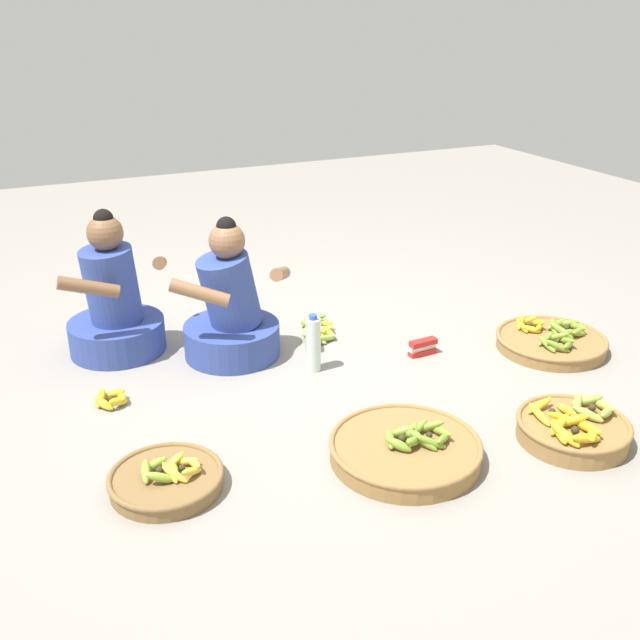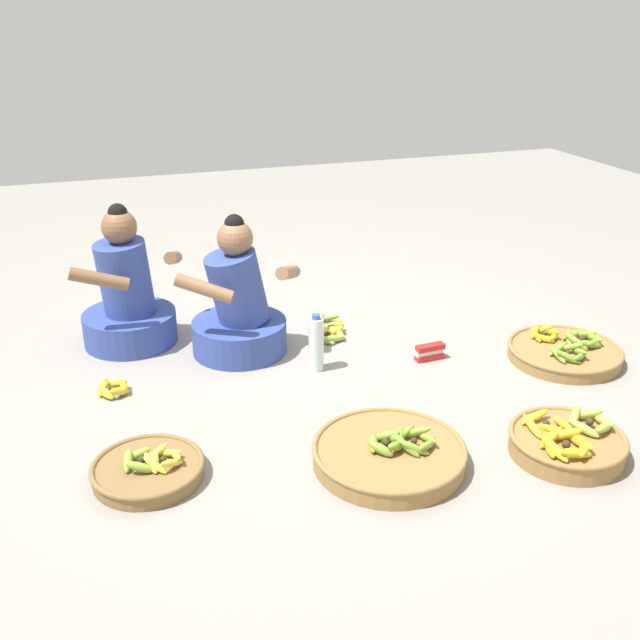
{
  "view_description": "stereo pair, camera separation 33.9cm",
  "coord_description": "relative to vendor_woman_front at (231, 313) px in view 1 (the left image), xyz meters",
  "views": [
    {
      "loc": [
        -1.38,
        -3.21,
        1.79
      ],
      "look_at": [
        0.0,
        -0.2,
        0.35
      ],
      "focal_mm": 41.24,
      "sensor_mm": 36.0,
      "label": 1
    },
    {
      "loc": [
        -1.06,
        -3.33,
        1.79
      ],
      "look_at": [
        0.0,
        -0.2,
        0.35
      ],
      "focal_mm": 41.24,
      "sensor_mm": 36.0,
      "label": 2
    }
  ],
  "objects": [
    {
      "name": "loose_bananas_back_center",
      "position": [
        0.55,
        0.06,
        -0.22
      ],
      "size": [
        0.27,
        0.39,
        0.08
      ],
      "color": "olive",
      "rests_on": "ground"
    },
    {
      "name": "water_bottle",
      "position": [
        0.33,
        -0.35,
        -0.1
      ],
      "size": [
        0.08,
        0.08,
        0.32
      ],
      "color": "silver",
      "rests_on": "ground"
    },
    {
      "name": "packet_carton_stack",
      "position": [
        0.95,
        -0.43,
        -0.2
      ],
      "size": [
        0.16,
        0.07,
        0.09
      ],
      "color": "red",
      "rests_on": "ground"
    },
    {
      "name": "vendor_woman_behind",
      "position": [
        -0.56,
        0.32,
        0.01
      ],
      "size": [
        0.64,
        0.52,
        0.81
      ],
      "color": "#334793",
      "rests_on": "ground"
    },
    {
      "name": "banana_basket_mid_right",
      "position": [
        1.64,
        -0.67,
        -0.2
      ],
      "size": [
        0.61,
        0.61,
        0.15
      ],
      "color": "olive",
      "rests_on": "ground"
    },
    {
      "name": "banana_basket_near_bicycle",
      "position": [
        -0.62,
        -1.04,
        -0.21
      ],
      "size": [
        0.46,
        0.46,
        0.13
      ],
      "color": "brown",
      "rests_on": "ground"
    },
    {
      "name": "banana_basket_back_right",
      "position": [
        1.09,
        -1.45,
        -0.19
      ],
      "size": [
        0.5,
        0.5,
        0.17
      ],
      "color": "olive",
      "rests_on": "ground"
    },
    {
      "name": "vendor_woman_front",
      "position": [
        0.0,
        0.0,
        0.0
      ],
      "size": [
        0.73,
        0.52,
        0.78
      ],
      "color": "#334793",
      "rests_on": "ground"
    },
    {
      "name": "banana_basket_front_right",
      "position": [
        0.35,
        -1.27,
        -0.2
      ],
      "size": [
        0.65,
        0.65,
        0.15
      ],
      "color": "olive",
      "rests_on": "ground"
    },
    {
      "name": "ground_plane",
      "position": [
        0.3,
        -0.3,
        -0.25
      ],
      "size": [
        10.0,
        10.0,
        0.0
      ],
      "primitive_type": "plane",
      "color": "gray"
    },
    {
      "name": "loose_bananas_front_left",
      "position": [
        -0.7,
        -0.28,
        -0.22
      ],
      "size": [
        0.18,
        0.18,
        0.08
      ],
      "color": "gold",
      "rests_on": "ground"
    }
  ]
}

